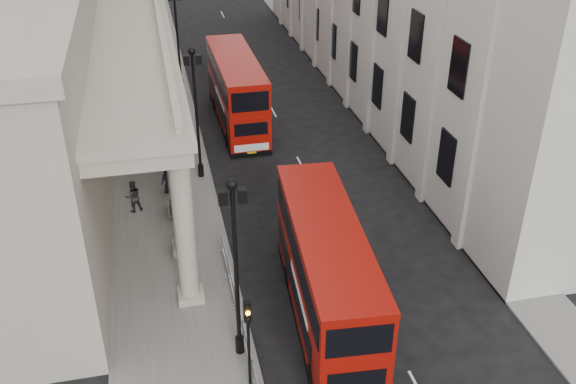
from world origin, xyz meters
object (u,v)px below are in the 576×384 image
object	(u,v)px
lamp_post_north	(177,32)
pedestrian_a	(174,207)
traffic_light	(248,329)
bus_far	(237,90)
lamp_post_mid	(196,105)
pedestrian_c	(168,180)
lamp_post_south	(235,259)
bus_near	(326,273)
pedestrian_b	(133,196)

from	to	relation	value
lamp_post_north	pedestrian_a	xyz separation A→B (m)	(-1.97, -20.89, -3.96)
traffic_light	pedestrian_a	size ratio (longest dim) A/B	2.59
bus_far	pedestrian_a	xyz separation A→B (m)	(-5.53, -12.87, -1.70)
lamp_post_mid	bus_far	bearing A→B (deg)	65.93
lamp_post_north	pedestrian_c	bearing A→B (deg)	-96.83
pedestrian_c	bus_far	bearing A→B (deg)	85.51
lamp_post_south	pedestrian_a	size ratio (longest dim) A/B	5.01
lamp_post_mid	traffic_light	size ratio (longest dim) A/B	1.93
lamp_post_mid	traffic_light	distance (m)	18.11
lamp_post_south	traffic_light	bearing A→B (deg)	-87.16
lamp_post_south	pedestrian_a	bearing A→B (deg)	100.04
traffic_light	lamp_post_south	bearing A→B (deg)	92.84
lamp_post_north	traffic_light	xyz separation A→B (m)	(0.10, -34.02, -1.80)
traffic_light	pedestrian_a	world-z (taller)	traffic_light
lamp_post_mid	bus_near	distance (m)	15.37
lamp_post_mid	pedestrian_b	size ratio (longest dim) A/B	4.32
lamp_post_south	lamp_post_mid	bearing A→B (deg)	90.00
lamp_post_mid	lamp_post_north	world-z (taller)	same
lamp_post_south	pedestrian_c	distance (m)	15.03
traffic_light	lamp_post_north	bearing A→B (deg)	90.17
traffic_light	bus_near	world-z (taller)	bus_near
lamp_post_south	traffic_light	size ratio (longest dim) A/B	1.93
bus_far	pedestrian_c	bearing A→B (deg)	-121.11
lamp_post_south	traffic_light	xyz separation A→B (m)	(0.10, -2.02, -1.80)
bus_far	pedestrian_c	world-z (taller)	bus_far
lamp_post_mid	pedestrian_a	size ratio (longest dim) A/B	5.01
pedestrian_b	traffic_light	bearing A→B (deg)	90.73
lamp_post_mid	lamp_post_north	size ratio (longest dim) A/B	1.00
lamp_post_north	pedestrian_b	distance (m)	20.22
lamp_post_south	bus_near	distance (m)	4.89
bus_near	pedestrian_a	xyz separation A→B (m)	(-6.05, 9.75, -1.64)
lamp_post_mid	bus_near	world-z (taller)	lamp_post_mid
lamp_post_mid	bus_far	size ratio (longest dim) A/B	0.71
lamp_post_north	bus_far	size ratio (longest dim) A/B	0.71
bus_far	pedestrian_c	xyz separation A→B (m)	(-5.68, -9.63, -1.70)
lamp_post_south	lamp_post_mid	size ratio (longest dim) A/B	1.00
bus_far	pedestrian_a	bearing A→B (deg)	-113.85
lamp_post_mid	pedestrian_c	xyz separation A→B (m)	(-2.11, -1.65, -3.96)
traffic_light	bus_far	bearing A→B (deg)	82.41
pedestrian_c	traffic_light	bearing A→B (deg)	-56.27
lamp_post_north	pedestrian_b	world-z (taller)	lamp_post_north
lamp_post_mid	pedestrian_a	distance (m)	6.59
lamp_post_south	bus_far	world-z (taller)	lamp_post_south
bus_far	pedestrian_c	size ratio (longest dim) A/B	7.08
lamp_post_north	bus_near	world-z (taller)	lamp_post_north
traffic_light	bus_far	distance (m)	26.23
traffic_light	bus_near	xyz separation A→B (m)	(3.98, 3.38, -0.51)
lamp_post_mid	lamp_post_north	xyz separation A→B (m)	(0.00, 16.00, 0.00)
lamp_post_south	pedestrian_c	world-z (taller)	lamp_post_south
lamp_post_north	pedestrian_c	size ratio (longest dim) A/B	5.00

